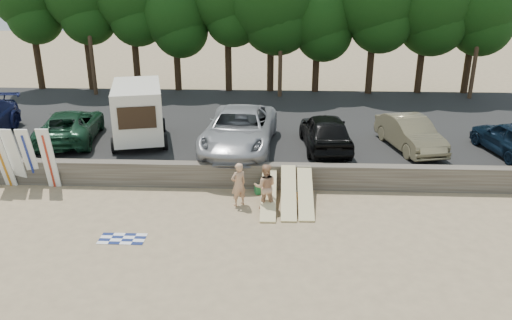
% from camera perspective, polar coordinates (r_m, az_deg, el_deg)
% --- Properties ---
extents(ground, '(120.00, 120.00, 0.00)m').
position_cam_1_polar(ground, '(17.61, -3.98, -6.93)').
color(ground, tan).
rests_on(ground, ground).
extents(seawall, '(44.00, 0.50, 1.00)m').
position_cam_1_polar(seawall, '(20.11, -3.06, -1.72)').
color(seawall, '#6B6356').
rests_on(seawall, ground).
extents(parking_lot, '(44.00, 14.50, 0.70)m').
position_cam_1_polar(parking_lot, '(27.21, -1.54, 3.97)').
color(parking_lot, '#282828').
rests_on(parking_lot, ground).
extents(utility_poles, '(25.80, 0.26, 9.00)m').
position_cam_1_polar(utility_poles, '(31.63, 2.87, 15.66)').
color(utility_poles, '#473321').
rests_on(utility_poles, parking_lot).
extents(box_trailer, '(3.20, 4.60, 2.68)m').
position_cam_1_polar(box_trailer, '(23.65, -13.34, 5.53)').
color(box_trailer, beige).
rests_on(box_trailer, parking_lot).
extents(car_1, '(3.25, 5.56, 1.45)m').
position_cam_1_polar(car_1, '(24.97, -20.42, 3.71)').
color(car_1, '#133521').
rests_on(car_1, parking_lot).
extents(car_2, '(3.37, 6.59, 1.78)m').
position_cam_1_polar(car_2, '(22.24, -1.91, 3.49)').
color(car_2, '#A1A1A6').
rests_on(car_2, parking_lot).
extents(car_3, '(2.29, 4.93, 1.63)m').
position_cam_1_polar(car_3, '(22.46, 7.93, 3.27)').
color(car_3, black).
rests_on(car_3, parking_lot).
extents(car_4, '(2.50, 4.66, 1.46)m').
position_cam_1_polar(car_4, '(23.30, 17.19, 2.94)').
color(car_4, '#796D4D').
rests_on(car_4, parking_lot).
extents(car_5, '(2.49, 4.57, 1.47)m').
position_cam_1_polar(car_5, '(24.19, 27.21, 2.20)').
color(car_5, black).
rests_on(car_5, parking_lot).
extents(surfboard_upright_4, '(0.58, 0.71, 2.55)m').
position_cam_1_polar(surfboard_upright_4, '(22.08, -27.04, 0.18)').
color(surfboard_upright_4, white).
rests_on(surfboard_upright_4, ground).
extents(surfboard_upright_5, '(0.54, 0.71, 2.54)m').
position_cam_1_polar(surfboard_upright_5, '(21.96, -25.88, 0.26)').
color(surfboard_upright_5, white).
rests_on(surfboard_upright_5, ground).
extents(surfboard_upright_6, '(0.53, 0.74, 2.53)m').
position_cam_1_polar(surfboard_upright_6, '(21.76, -24.49, 0.29)').
color(surfboard_upright_6, white).
rests_on(surfboard_upright_6, ground).
extents(surfboard_upright_7, '(0.51, 0.52, 2.57)m').
position_cam_1_polar(surfboard_upright_7, '(21.25, -22.63, 0.17)').
color(surfboard_upright_7, white).
rests_on(surfboard_upright_7, ground).
extents(surfboard_low_0, '(0.56, 2.91, 0.87)m').
position_cam_1_polar(surfboard_low_0, '(18.51, 1.45, -3.97)').
color(surfboard_low_0, beige).
rests_on(surfboard_low_0, ground).
extents(surfboard_low_1, '(0.56, 2.86, 1.05)m').
position_cam_1_polar(surfboard_low_1, '(18.52, 3.74, -3.67)').
color(surfboard_low_1, beige).
rests_on(surfboard_low_1, ground).
extents(surfboard_low_2, '(0.56, 2.87, 1.01)m').
position_cam_1_polar(surfboard_low_2, '(18.61, 5.66, -3.69)').
color(surfboard_low_2, beige).
rests_on(surfboard_low_2, ground).
extents(beachgoer_a, '(0.73, 0.67, 1.67)m').
position_cam_1_polar(beachgoer_a, '(18.37, -2.02, -2.80)').
color(beachgoer_a, tan).
rests_on(beachgoer_a, ground).
extents(beachgoer_b, '(0.86, 0.68, 1.73)m').
position_cam_1_polar(beachgoer_b, '(18.09, 1.07, -3.06)').
color(beachgoer_b, tan).
rests_on(beachgoer_b, ground).
extents(cooler, '(0.45, 0.39, 0.32)m').
position_cam_1_polar(cooler, '(19.61, 0.45, -3.37)').
color(cooler, green).
rests_on(cooler, ground).
extents(gear_bag, '(0.32, 0.27, 0.22)m').
position_cam_1_polar(gear_bag, '(19.23, 4.66, -4.11)').
color(gear_bag, orange).
rests_on(gear_bag, ground).
extents(beach_towel, '(1.50, 1.50, 0.00)m').
position_cam_1_polar(beach_towel, '(17.01, -15.02, -8.68)').
color(beach_towel, white).
rests_on(beach_towel, ground).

